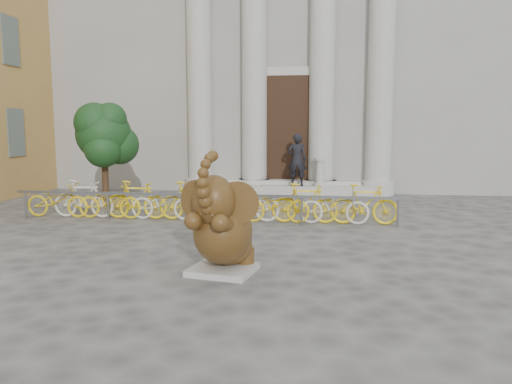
# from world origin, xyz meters

# --- Properties ---
(ground) EXTENTS (80.00, 80.00, 0.00)m
(ground) POSITION_xyz_m (0.00, 0.00, 0.00)
(ground) COLOR #474442
(ground) RESTS_ON ground
(classical_building) EXTENTS (22.00, 10.70, 12.00)m
(classical_building) POSITION_xyz_m (0.00, 14.93, 5.98)
(classical_building) COLOR gray
(classical_building) RESTS_ON ground
(entrance_steps) EXTENTS (6.00, 1.20, 0.36)m
(entrance_steps) POSITION_xyz_m (0.00, 9.40, 0.18)
(entrance_steps) COLOR #A8A59E
(entrance_steps) RESTS_ON ground
(elephant_statue) EXTENTS (1.33, 1.57, 2.02)m
(elephant_statue) POSITION_xyz_m (-0.36, -0.34, 0.73)
(elephant_statue) COLOR #A8A59E
(elephant_statue) RESTS_ON ground
(bike_rack) EXTENTS (9.95, 0.53, 1.00)m
(bike_rack) POSITION_xyz_m (-1.73, 4.17, 0.50)
(bike_rack) COLOR slate
(bike_rack) RESTS_ON ground
(tree) EXTENTS (1.77, 1.61, 3.07)m
(tree) POSITION_xyz_m (-4.94, 5.49, 2.14)
(tree) COLOR #332114
(tree) RESTS_ON ground
(pedestrian) EXTENTS (0.67, 0.46, 1.81)m
(pedestrian) POSITION_xyz_m (0.38, 9.05, 1.26)
(pedestrian) COLOR black
(pedestrian) RESTS_ON entrance_steps
(balustrade_post) EXTENTS (0.40, 0.40, 0.97)m
(balustrade_post) POSITION_xyz_m (1.18, 9.10, 0.81)
(balustrade_post) COLOR #A8A59E
(balustrade_post) RESTS_ON entrance_steps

